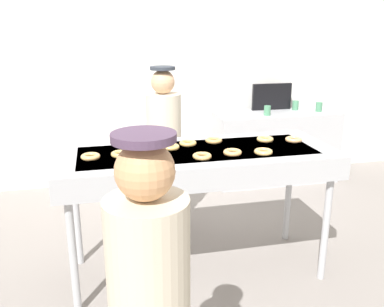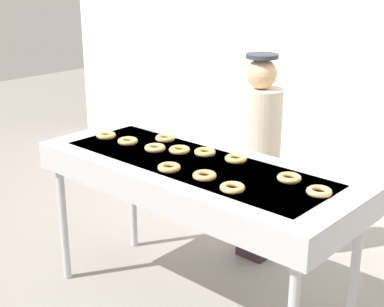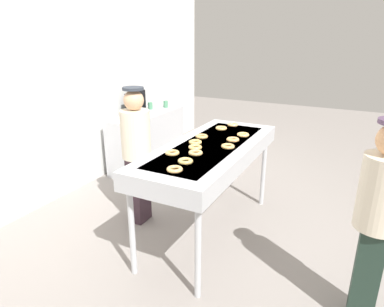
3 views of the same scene
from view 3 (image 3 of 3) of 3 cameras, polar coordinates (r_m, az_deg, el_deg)
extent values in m
plane|color=gray|center=(4.00, 2.80, -13.04)|extent=(16.00, 16.00, 0.00)
cube|color=white|center=(4.82, -22.74, 10.49)|extent=(8.00, 0.12, 3.04)
cube|color=#B7BABF|center=(3.58, 3.05, 0.12)|extent=(2.12, 0.83, 0.18)
cube|color=slate|center=(3.56, 3.06, 0.86)|extent=(1.80, 0.58, 0.08)
cylinder|color=#B7BABF|center=(2.92, 1.01, -16.38)|extent=(0.06, 0.06, 0.88)
cylinder|color=#B7BABF|center=(4.51, 11.87, -3.28)|extent=(0.06, 0.06, 0.88)
cylinder|color=#B7BABF|center=(3.22, -10.03, -12.95)|extent=(0.06, 0.06, 0.88)
cylinder|color=#B7BABF|center=(4.71, 4.03, -1.90)|extent=(0.06, 0.06, 0.88)
torus|color=#E7B665|center=(4.13, 4.93, 4.25)|extent=(0.15, 0.15, 0.03)
torus|color=#E4B55E|center=(3.57, 0.55, 1.91)|extent=(0.19, 0.19, 0.03)
torus|color=#DDBA63|center=(3.04, -1.13, -1.28)|extent=(0.15, 0.15, 0.03)
torus|color=#EDAC64|center=(3.69, 6.86, 2.34)|extent=(0.16, 0.16, 0.03)
torus|color=#DEB069|center=(3.25, 0.58, 0.12)|extent=(0.14, 0.14, 0.03)
torus|color=#E9B36A|center=(2.86, -2.93, -2.66)|extent=(0.19, 0.19, 0.03)
torus|color=#E9B85F|center=(3.41, 0.53, 1.05)|extent=(0.15, 0.15, 0.03)
torus|color=tan|center=(3.26, -3.35, 0.12)|extent=(0.18, 0.18, 0.03)
torus|color=#E3AB5D|center=(3.78, 1.64, 2.88)|extent=(0.17, 0.17, 0.03)
torus|color=#E8AC6F|center=(4.31, 6.85, 4.83)|extent=(0.19, 0.19, 0.03)
torus|color=#EBB668|center=(3.89, 8.55, 3.14)|extent=(0.18, 0.18, 0.03)
torus|color=#E2AA60|center=(3.46, 6.04, 1.20)|extent=(0.19, 0.19, 0.03)
cube|color=#382630|center=(4.10, -8.93, -5.94)|extent=(0.24, 0.18, 0.81)
cylinder|color=beige|center=(3.86, -9.45, 3.20)|extent=(0.33, 0.33, 0.54)
sphere|color=tan|center=(3.78, -9.77, 8.80)|extent=(0.22, 0.22, 0.22)
cylinder|color=#2F353E|center=(3.76, -9.88, 10.69)|extent=(0.23, 0.23, 0.03)
cube|color=#203329|center=(3.06, 27.17, -17.58)|extent=(0.24, 0.18, 0.82)
cylinder|color=beige|center=(2.73, 29.37, -5.80)|extent=(0.32, 0.32, 0.55)
cube|color=#B7BABF|center=(5.83, -7.41, 2.37)|extent=(1.57, 0.52, 0.91)
cylinder|color=#4C8C66|center=(6.02, -7.03, 7.96)|extent=(0.08, 0.08, 0.12)
cylinder|color=#4C8C66|center=(6.13, -4.44, 8.26)|extent=(0.08, 0.08, 0.12)
cylinder|color=#4C8C66|center=(5.49, -7.82, 6.82)|extent=(0.08, 0.08, 0.12)
cube|color=black|center=(5.81, -9.43, 8.54)|extent=(0.53, 0.04, 0.34)
camera|label=1|loc=(2.86, 61.74, 6.09)|focal=39.00mm
camera|label=2|loc=(5.33, 40.05, 15.77)|focal=51.79mm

